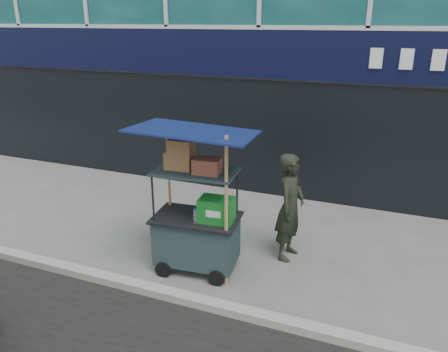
% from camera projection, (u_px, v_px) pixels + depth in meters
% --- Properties ---
extents(ground, '(80.00, 80.00, 0.00)m').
position_uv_depth(ground, '(169.00, 288.00, 6.11)').
color(ground, '#5D5E59').
rests_on(ground, ground).
extents(curb, '(80.00, 0.18, 0.12)m').
position_uv_depth(curb, '(162.00, 292.00, 5.91)').
color(curb, '#98988F').
rests_on(curb, ground).
extents(vendor_cart, '(1.75, 1.32, 2.22)m').
position_uv_depth(vendor_cart, '(197.00, 222.00, 6.33)').
color(vendor_cart, '#1B2D2E').
rests_on(vendor_cart, ground).
extents(vendor_man, '(0.47, 0.66, 1.69)m').
position_uv_depth(vendor_man, '(290.00, 207.00, 6.66)').
color(vendor_man, black).
rests_on(vendor_man, ground).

